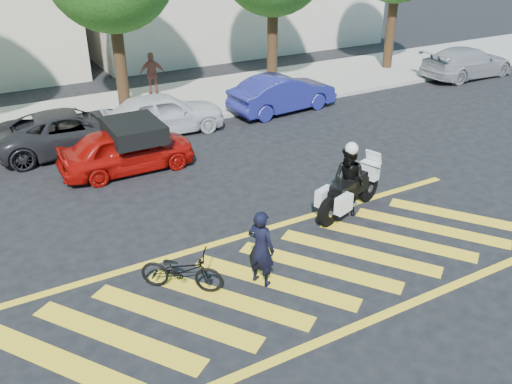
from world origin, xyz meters
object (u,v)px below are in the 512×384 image
parked_mid_left (71,130)px  parked_mid_right (163,113)px  officer_bike (261,248)px  red_convertible (127,149)px  bicycle (181,270)px  police_motorcycle (349,192)px  officer_moto (349,181)px  parked_far_right (467,62)px  parked_right (283,93)px

parked_mid_left → parked_mid_right: 3.06m
officer_bike → red_convertible: officer_bike is taller
bicycle → parked_mid_left: size_ratio=0.36×
officer_bike → police_motorcycle: (3.35, 1.46, -0.23)m
officer_moto → red_convertible: size_ratio=0.45×
red_convertible → officer_moto: bearing=-142.3°
police_motorcycle → parked_far_right: parked_far_right is taller
red_convertible → parked_far_right: (16.81, 2.40, 0.03)m
parked_right → parked_far_right: parked_right is taller
police_motorcycle → parked_mid_right: (-2.00, 7.61, 0.11)m
police_motorcycle → parked_mid_right: 7.87m
parked_mid_left → parked_right: (7.86, 0.00, 0.05)m
officer_bike → police_motorcycle: size_ratio=0.69×
parked_mid_right → parked_far_right: 14.80m
parked_right → parked_mid_left: bearing=84.7°
parked_far_right → bicycle: bearing=115.2°
bicycle → parked_mid_left: (-0.23, 8.48, 0.21)m
officer_moto → parked_mid_left: (-5.05, 7.60, -0.23)m
parked_far_right → officer_moto: bearing=120.2°
parked_mid_left → parked_far_right: bearing=-89.6°
police_motorcycle → parked_mid_left: 9.14m
officer_moto → parked_mid_right: 7.86m
parked_right → parked_far_right: (10.00, 0.00, -0.01)m
officer_bike → officer_moto: 3.64m
police_motorcycle → parked_right: size_ratio=0.57×
red_convertible → parked_mid_left: bearing=23.8°
parked_right → parked_mid_right: bearing=84.7°
officer_bike → bicycle: bearing=41.3°
parked_mid_left → parked_far_right: (17.86, 0.00, 0.04)m
officer_bike → red_convertible: size_ratio=0.43×
bicycle → parked_right: size_ratio=0.40×
parked_mid_right → parked_far_right: bearing=-87.1°
officer_bike → parked_far_right: 18.52m
officer_bike → police_motorcycle: bearing=-93.5°
officer_bike → parked_right: bearing=-61.1°
bicycle → officer_bike: bearing=-72.5°
officer_bike → parked_far_right: (16.15, 9.07, -0.14)m
police_motorcycle → parked_mid_left: parked_mid_left is taller
bicycle → parked_far_right: size_ratio=0.35×
red_convertible → parked_right: bearing=-70.5°
police_motorcycle → parked_far_right: bearing=12.6°
officer_bike → bicycle: 1.64m
parked_mid_left → parked_far_right: size_ratio=0.99×
red_convertible → parked_mid_right: bearing=-39.9°
bicycle → officer_moto: size_ratio=0.95×
red_convertible → parked_far_right: 16.98m
red_convertible → parked_right: size_ratio=0.92×
police_motorcycle → officer_bike: bearing=-174.6°
bicycle → parked_far_right: bearing=-25.1°
officer_bike → bicycle: (-1.48, 0.59, -0.39)m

